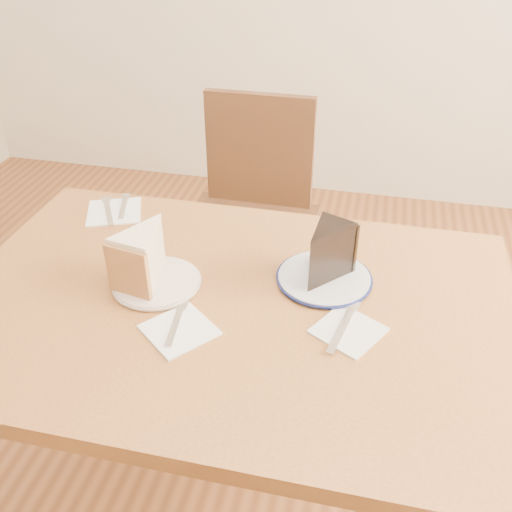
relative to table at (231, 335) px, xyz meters
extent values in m
plane|color=#4F2A15|center=(0.00, 0.00, -0.65)|extent=(4.00, 4.00, 0.00)
cube|color=brown|center=(0.00, 0.00, 0.08)|extent=(1.20, 0.80, 0.04)
cylinder|color=#392011|center=(-0.54, 0.34, -0.30)|extent=(0.06, 0.06, 0.71)
cylinder|color=#392011|center=(0.54, 0.34, -0.30)|extent=(0.06, 0.06, 0.71)
cube|color=black|center=(-0.13, 0.69, -0.17)|extent=(0.45, 0.45, 0.04)
cylinder|color=black|center=(0.06, 0.87, -0.42)|extent=(0.04, 0.04, 0.46)
cylinder|color=black|center=(-0.32, 0.88, -0.42)|extent=(0.04, 0.04, 0.46)
cylinder|color=black|center=(0.05, 0.49, -0.42)|extent=(0.04, 0.04, 0.46)
cylinder|color=black|center=(-0.32, 0.50, -0.42)|extent=(0.04, 0.04, 0.46)
cube|color=black|center=(-0.13, 0.89, 0.05)|extent=(0.38, 0.04, 0.40)
cylinder|color=silver|center=(-0.17, 0.02, 0.10)|extent=(0.19, 0.19, 0.01)
cylinder|color=silver|center=(0.19, 0.12, 0.10)|extent=(0.20, 0.20, 0.01)
cube|color=white|center=(-0.07, -0.11, 0.10)|extent=(0.18, 0.18, 0.00)
cube|color=white|center=(0.26, -0.04, 0.10)|extent=(0.16, 0.16, 0.00)
cube|color=white|center=(-0.40, 0.30, 0.10)|extent=(0.18, 0.18, 0.00)
cube|color=silver|center=(-0.08, -0.10, 0.10)|extent=(0.03, 0.14, 0.00)
cube|color=silver|center=(0.24, -0.04, 0.10)|extent=(0.05, 0.17, 0.00)
cube|color=silver|center=(-0.38, 0.32, 0.10)|extent=(0.06, 0.14, 0.00)
cube|color=white|center=(-0.41, 0.29, 0.10)|extent=(0.09, 0.15, 0.00)
camera|label=1|loc=(0.27, -0.91, 0.86)|focal=40.00mm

